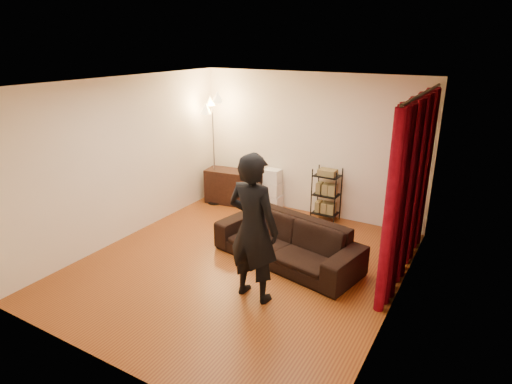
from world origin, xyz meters
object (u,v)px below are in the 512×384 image
Objects in this scene: storage_boxes at (273,189)px; floor_lamp at (214,152)px; media_cabinet at (235,187)px; wire_shelf at (326,195)px; person at (253,228)px; sofa at (287,241)px.

floor_lamp is (-1.18, -0.33, 0.69)m from storage_boxes.
media_cabinet is 0.55× the size of floor_lamp.
storage_boxes is 1.16m from wire_shelf.
sofa is at bearing -83.01° from person.
floor_lamp is at bearing -41.81° from person.
floor_lamp is at bearing -162.90° from media_cabinet.
person is 1.95× the size of wire_shelf.
wire_shelf is 2.43m from floor_lamp.
person is at bearing -76.34° from sofa.
wire_shelf is at bearing 7.23° from floor_lamp.
person reaches higher than storage_boxes.
media_cabinet is 0.82m from storage_boxes.
media_cabinet is 1.48× the size of storage_boxes.
floor_lamp is (-2.33, -0.30, 0.60)m from wire_shelf.
sofa is 2.27× the size of wire_shelf.
media_cabinet reaches higher than sofa.
media_cabinet is 0.86m from floor_lamp.
floor_lamp is at bearing 159.28° from sofa.
storage_boxes reaches higher than sofa.
sofa is 1.17× the size of person.
sofa is 2.66m from media_cabinet.
storage_boxes is at bearing -165.07° from wire_shelf.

